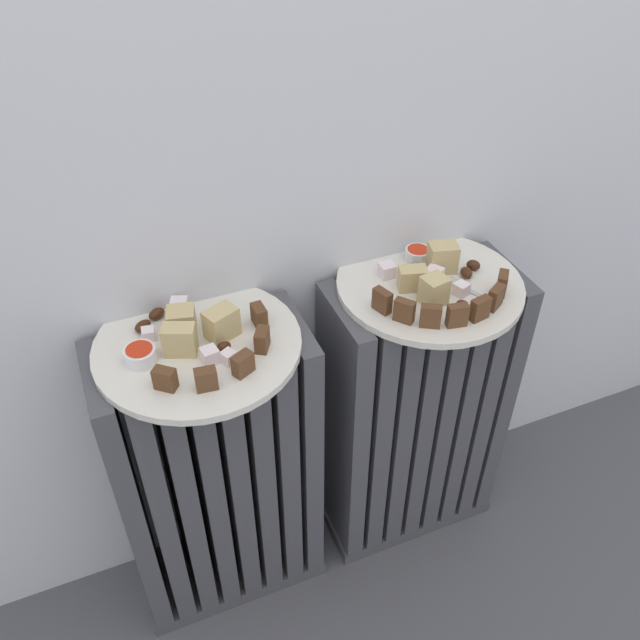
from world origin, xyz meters
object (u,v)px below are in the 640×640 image
plate_left (198,345)px  fork (466,288)px  jam_bowl_left (140,354)px  radiator_right (413,415)px  plate_right (430,285)px  radiator_left (218,477)px  jam_bowl_right (417,254)px

plate_left → fork: fork is taller
jam_bowl_left → fork: bearing=-3.2°
radiator_right → plate_right: plate_right is taller
radiator_left → plate_left: 0.32m
plate_right → fork: bearing=-42.3°
plate_left → plate_right: (0.39, 0.00, 0.00)m
jam_bowl_left → jam_bowl_right: (0.49, 0.08, -0.00)m
radiator_left → plate_left: size_ratio=1.98×
radiator_right → plate_left: plate_left is taller
plate_right → jam_bowl_right: size_ratio=7.24×
radiator_right → plate_left: size_ratio=1.98×
jam_bowl_left → radiator_left: bearing=7.0°
plate_left → plate_right: bearing=0.0°
radiator_left → radiator_right: (0.39, 0.00, 0.00)m
jam_bowl_left → fork: jam_bowl_left is taller
radiator_right → jam_bowl_left: size_ratio=13.23×
radiator_right → fork: 0.33m
jam_bowl_right → plate_right: bearing=-99.6°
plate_left → jam_bowl_left: (-0.08, -0.01, 0.02)m
radiator_left → fork: (0.44, -0.04, 0.32)m
radiator_left → plate_right: bearing=-0.0°
plate_right → jam_bowl_left: bearing=-178.8°
radiator_left → radiator_right: bearing=0.0°
jam_bowl_left → fork: (0.52, -0.03, -0.01)m
plate_left → jam_bowl_left: 0.09m
radiator_right → fork: bearing=-42.3°
jam_bowl_right → fork: size_ratio=0.48×
plate_left → fork: (0.44, -0.04, 0.01)m
radiator_right → fork: size_ratio=6.89×
plate_left → jam_bowl_left: size_ratio=6.70×
plate_right → fork: size_ratio=3.48×
plate_left → jam_bowl_right: (0.40, 0.07, 0.02)m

